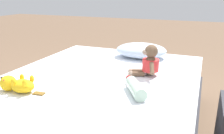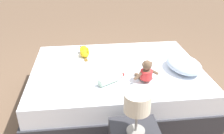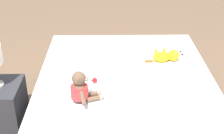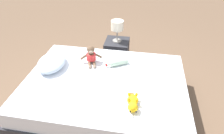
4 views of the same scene
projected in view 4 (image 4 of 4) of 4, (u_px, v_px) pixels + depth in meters
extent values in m
plane|color=brown|center=(105.00, 107.00, 2.57)|extent=(16.00, 16.00, 0.00)
cube|color=#2D2D33|center=(105.00, 100.00, 2.50)|extent=(1.43, 1.93, 0.25)
cube|color=white|center=(105.00, 86.00, 2.37)|extent=(1.39, 1.87, 0.21)
ellipsoid|color=silver|center=(52.00, 62.00, 2.48)|extent=(0.51, 0.39, 0.14)
ellipsoid|color=brown|center=(91.00, 57.00, 2.57)|extent=(0.13, 0.14, 0.15)
cylinder|color=red|center=(91.00, 57.00, 2.57)|extent=(0.15, 0.15, 0.09)
sphere|color=brown|center=(91.00, 50.00, 2.51)|extent=(0.10, 0.10, 0.10)
ellipsoid|color=gray|center=(91.00, 52.00, 2.48)|extent=(0.06, 0.07, 0.04)
sphere|color=black|center=(92.00, 50.00, 2.48)|extent=(0.01, 0.01, 0.01)
sphere|color=black|center=(89.00, 51.00, 2.47)|extent=(0.01, 0.01, 0.01)
cylinder|color=brown|center=(94.00, 49.00, 2.51)|extent=(0.03, 0.02, 0.03)
cylinder|color=brown|center=(87.00, 49.00, 2.50)|extent=(0.03, 0.02, 0.03)
cylinder|color=brown|center=(98.00, 56.00, 2.58)|extent=(0.06, 0.10, 0.08)
cylinder|color=brown|center=(84.00, 57.00, 2.56)|extent=(0.06, 0.10, 0.08)
cylinder|color=brown|center=(94.00, 64.00, 2.53)|extent=(0.11, 0.07, 0.04)
cylinder|color=brown|center=(90.00, 65.00, 2.53)|extent=(0.11, 0.07, 0.04)
sphere|color=gray|center=(95.00, 67.00, 2.49)|extent=(0.04, 0.04, 0.04)
sphere|color=gray|center=(90.00, 67.00, 2.49)|extent=(0.04, 0.04, 0.04)
ellipsoid|color=yellow|center=(133.00, 100.00, 1.97)|extent=(0.16, 0.13, 0.08)
sphere|color=yellow|center=(133.00, 107.00, 1.89)|extent=(0.10, 0.10, 0.10)
cone|color=yellow|center=(136.00, 110.00, 1.84)|extent=(0.06, 0.04, 0.05)
sphere|color=black|center=(136.00, 112.00, 1.82)|extent=(0.02, 0.02, 0.02)
cone|color=yellow|center=(130.00, 110.00, 1.85)|extent=(0.06, 0.04, 0.05)
sphere|color=black|center=(130.00, 112.00, 1.82)|extent=(0.02, 0.02, 0.02)
sphere|color=red|center=(136.00, 105.00, 1.87)|extent=(0.02, 0.02, 0.02)
sphere|color=red|center=(130.00, 105.00, 1.87)|extent=(0.02, 0.02, 0.02)
ellipsoid|color=yellow|center=(137.00, 100.00, 1.93)|extent=(0.03, 0.03, 0.05)
ellipsoid|color=yellow|center=(129.00, 100.00, 1.93)|extent=(0.03, 0.03, 0.05)
ellipsoid|color=yellow|center=(136.00, 95.00, 1.99)|extent=(0.03, 0.03, 0.05)
ellipsoid|color=yellow|center=(129.00, 94.00, 1.99)|extent=(0.03, 0.03, 0.05)
cube|color=brown|center=(132.00, 95.00, 2.09)|extent=(0.07, 0.05, 0.01)
cylinder|color=#B2D1B7|center=(119.00, 62.00, 2.54)|extent=(0.19, 0.24, 0.08)
cylinder|color=#B2D1B7|center=(109.00, 65.00, 2.50)|extent=(0.06, 0.06, 0.03)
cylinder|color=red|center=(106.00, 65.00, 2.48)|extent=(0.04, 0.03, 0.04)
cube|color=#2D2D33|center=(117.00, 53.00, 3.26)|extent=(0.37, 0.37, 0.44)
cylinder|color=gray|center=(117.00, 41.00, 3.13)|extent=(0.14, 0.14, 0.02)
cylinder|color=gray|center=(117.00, 35.00, 3.07)|extent=(0.02, 0.02, 0.18)
cylinder|color=beige|center=(117.00, 25.00, 2.98)|extent=(0.19, 0.19, 0.14)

